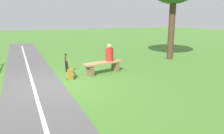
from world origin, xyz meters
TOP-DOWN VIEW (x-y plane):
  - ground_plane at (0.00, 0.00)m, footprint 80.00×80.00m
  - bench at (-2.18, -0.69)m, footprint 1.80×0.76m
  - person_seated at (-2.50, -0.75)m, footprint 0.39×0.39m
  - bicycle at (-0.73, -1.17)m, footprint 0.36×1.68m
  - backpack at (-0.67, -0.43)m, footprint 0.33×0.40m

SIDE VIEW (x-z plane):
  - ground_plane at x=0.00m, z-range 0.00..0.00m
  - backpack at x=-0.67m, z-range 0.00..0.41m
  - bench at x=-2.18m, z-range 0.09..0.59m
  - bicycle at x=-0.73m, z-range -0.07..0.77m
  - person_seated at x=-2.50m, z-range 0.44..1.18m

